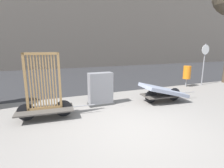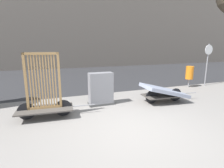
{
  "view_description": "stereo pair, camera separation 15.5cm",
  "coord_description": "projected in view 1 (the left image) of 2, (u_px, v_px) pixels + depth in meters",
  "views": [
    {
      "loc": [
        -2.16,
        -3.64,
        2.11
      ],
      "look_at": [
        0.0,
        1.66,
        0.88
      ],
      "focal_mm": 28.0,
      "sensor_mm": 36.0,
      "label": 1
    },
    {
      "loc": [
        -2.02,
        -3.7,
        2.11
      ],
      "look_at": [
        0.0,
        1.66,
        0.88
      ],
      "focal_mm": 28.0,
      "sensor_mm": 36.0,
      "label": 2
    }
  ],
  "objects": [
    {
      "name": "ground_plane",
      "position": [
        136.0,
        129.0,
        4.54
      ],
      "size": [
        60.0,
        60.0,
        0.0
      ],
      "primitive_type": "plane",
      "color": "gray"
    },
    {
      "name": "road_strip",
      "position": [
        74.0,
        76.0,
        12.57
      ],
      "size": [
        56.0,
        10.33,
        0.01
      ],
      "color": "#2D2D30",
      "rests_on": "ground_plane"
    },
    {
      "name": "building_facade",
      "position": [
        59.0,
        2.0,
        17.68
      ],
      "size": [
        48.0,
        4.0,
        13.08
      ],
      "color": "slate",
      "rests_on": "ground_plane"
    },
    {
      "name": "bike_cart_with_bedframe",
      "position": [
        45.0,
        98.0,
        5.12
      ],
      "size": [
        2.33,
        0.91,
        1.95
      ],
      "rotation": [
        0.0,
        0.0,
        -0.08
      ],
      "color": "#4C4742",
      "rests_on": "ground_plane"
    },
    {
      "name": "bike_cart_with_mattress",
      "position": [
        163.0,
        91.0,
        6.75
      ],
      "size": [
        2.38,
        1.12,
        0.73
      ],
      "rotation": [
        0.0,
        0.0,
        -0.07
      ],
      "color": "#4C4742",
      "rests_on": "ground_plane"
    },
    {
      "name": "utility_cabinet",
      "position": [
        100.0,
        90.0,
        6.38
      ],
      "size": [
        0.93,
        0.44,
        1.19
      ],
      "color": "#4C4C4C",
      "rests_on": "ground_plane"
    },
    {
      "name": "trash_bin",
      "position": [
        187.0,
        73.0,
        9.25
      ],
      "size": [
        0.38,
        0.38,
        1.11
      ],
      "color": "gray",
      "rests_on": "ground_plane"
    },
    {
      "name": "sign_post",
      "position": [
        204.0,
        59.0,
        9.53
      ],
      "size": [
        0.52,
        0.06,
        2.26
      ],
      "color": "gray",
      "rests_on": "ground_plane"
    }
  ]
}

